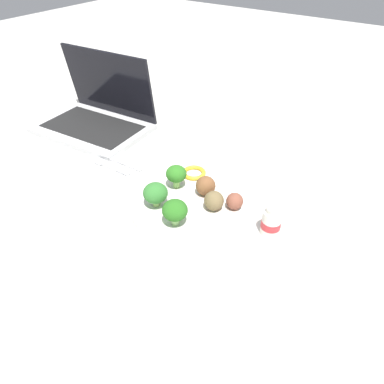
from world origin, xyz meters
TOP-DOWN VIEW (x-y plane):
  - ground_plane at (0.00, 0.00)m, footprint 4.00×4.00m
  - plate at (0.00, 0.00)m, footprint 0.28×0.28m
  - broccoli_floret_back_left at (0.06, -0.02)m, footprint 0.05×0.05m
  - broccoli_floret_center at (0.05, 0.06)m, footprint 0.05×0.05m
  - broccoli_floret_far_rim at (-0.02, 0.08)m, footprint 0.05×0.05m
  - meatball_back_right at (-0.09, -0.03)m, footprint 0.04×0.04m
  - meatball_mid_left at (-0.06, 0.00)m, footprint 0.04×0.04m
  - meatball_far_rim at (-0.01, -0.03)m, footprint 0.04×0.04m
  - pepper_ring_center at (0.05, -0.08)m, footprint 0.08×0.08m
  - napkin at (0.25, -0.01)m, footprint 0.17×0.12m
  - fork at (0.26, 0.00)m, footprint 0.12×0.02m
  - knife at (0.26, -0.03)m, footprint 0.15×0.02m
  - yogurt_bottle at (-0.18, -0.02)m, footprint 0.04×0.04m
  - laptop at (0.45, -0.14)m, footprint 0.34×0.25m

SIDE VIEW (x-z plane):
  - ground_plane at x=0.00m, z-range 0.00..0.00m
  - napkin at x=0.25m, z-range 0.00..0.01m
  - knife at x=0.26m, z-range 0.00..0.01m
  - fork at x=0.26m, z-range 0.00..0.01m
  - plate at x=0.00m, z-range 0.00..0.02m
  - pepper_ring_center at x=0.05m, z-range 0.02..0.03m
  - yogurt_bottle at x=-0.18m, z-range 0.00..0.06m
  - meatball_back_right at x=-0.09m, z-range 0.02..0.05m
  - meatball_mid_left at x=-0.06m, z-range 0.02..0.06m
  - meatball_far_rim at x=-0.01m, z-range 0.02..0.06m
  - laptop at x=0.45m, z-range -0.07..0.15m
  - broccoli_floret_center at x=0.05m, z-range 0.02..0.08m
  - broccoli_floret_back_left at x=0.06m, z-range 0.02..0.08m
  - broccoli_floret_far_rim at x=-0.02m, z-range 0.02..0.08m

